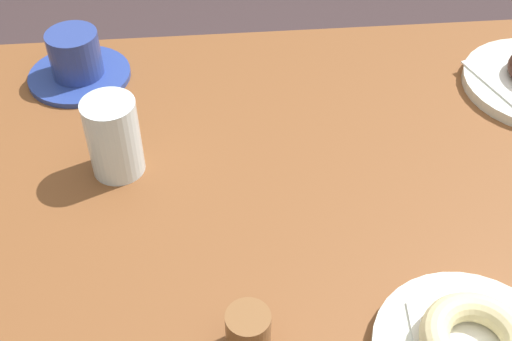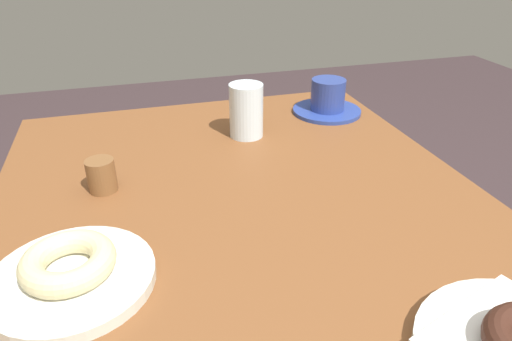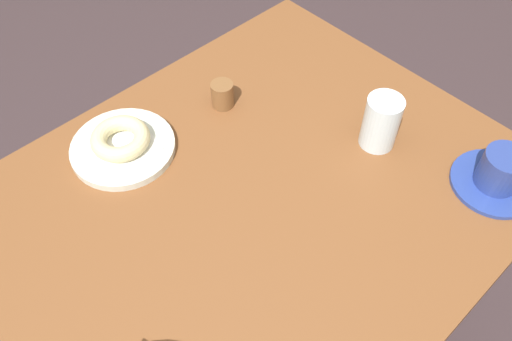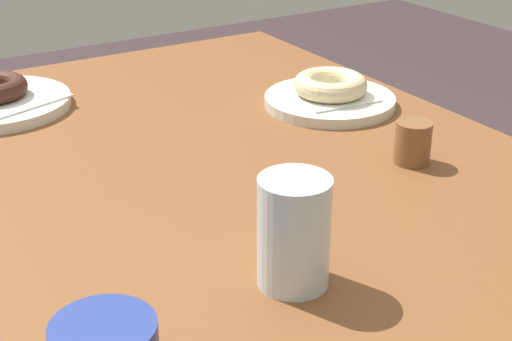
{
  "view_description": "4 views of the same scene",
  "coord_description": "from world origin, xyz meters",
  "views": [
    {
      "loc": [
        -0.16,
        -0.57,
        1.3
      ],
      "look_at": [
        -0.11,
        0.02,
        0.74
      ],
      "focal_mm": 46.31,
      "sensor_mm": 36.0,
      "label": 1
    },
    {
      "loc": [
        0.54,
        -0.15,
        1.09
      ],
      "look_at": [
        -0.1,
        0.03,
        0.73
      ],
      "focal_mm": 32.1,
      "sensor_mm": 36.0,
      "label": 2
    },
    {
      "loc": [
        0.35,
        0.4,
        1.46
      ],
      "look_at": [
        -0.05,
        -0.02,
        0.74
      ],
      "focal_mm": 36.9,
      "sensor_mm": 36.0,
      "label": 3
    },
    {
      "loc": [
        -0.78,
        0.41,
        1.1
      ],
      "look_at": [
        -0.11,
        -0.0,
        0.73
      ],
      "focal_mm": 53.17,
      "sensor_mm": 36.0,
      "label": 4
    }
  ],
  "objects": [
    {
      "name": "table",
      "position": [
        0.0,
        0.0,
        0.62
      ],
      "size": [
        1.01,
        0.77,
        0.71
      ],
      "color": "brown",
      "rests_on": "ground_plane"
    },
    {
      "name": "donut_sugar_ring",
      "position": [
        0.08,
        -0.24,
        0.74
      ],
      "size": [
        0.11,
        0.11,
        0.03
      ],
      "primitive_type": "torus",
      "color": "beige",
      "rests_on": "napkin_sugar_ring"
    },
    {
      "name": "water_glass",
      "position": [
        -0.29,
        0.07,
        0.76
      ],
      "size": [
        0.07,
        0.07,
        0.11
      ],
      "primitive_type": "cylinder",
      "color": "silver",
      "rests_on": "table"
    },
    {
      "name": "coffee_cup",
      "position": [
        -0.36,
        0.28,
        0.74
      ],
      "size": [
        0.15,
        0.15,
        0.08
      ],
      "color": "#283E8F",
      "rests_on": "table"
    },
    {
      "name": "sugar_jar",
      "position": [
        -0.14,
        -0.21,
        0.73
      ],
      "size": [
        0.05,
        0.05,
        0.05
      ],
      "primitive_type": "cylinder",
      "color": "brown",
      "rests_on": "table"
    }
  ]
}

